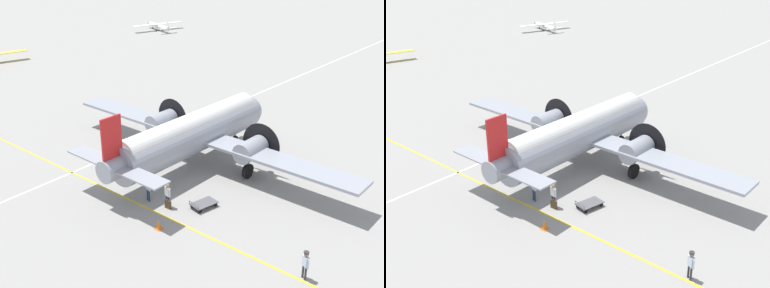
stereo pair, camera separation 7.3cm
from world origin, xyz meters
TOP-DOWN VIEW (x-y plane):
  - ground_plane at (0.00, 0.00)m, footprint 300.00×300.00m
  - apron_line_eastwest at (0.00, 6.65)m, footprint 120.00×0.16m
  - apron_line_northsouth at (6.01, 0.00)m, footprint 0.16×120.00m
  - airliner_main at (-0.00, -0.47)m, footprint 25.79×16.85m
  - crew_foreground at (-12.83, 6.42)m, footprint 0.50×0.37m
  - passenger_boarding at (-2.70, 5.66)m, footprint 0.56×0.27m
  - ramp_agent at (-1.21, 5.91)m, footprint 0.57×0.39m
  - suitcase_near_door at (-2.86, 5.81)m, footprint 0.48×0.13m
  - baggage_cart at (-4.53, 4.24)m, footprint 1.33×1.86m
  - light_aircraft_taxiing at (41.09, -39.35)m, footprint 7.52×9.85m
  - traffic_cone at (-4.03, 7.89)m, footprint 0.42×0.42m

SIDE VIEW (x-z plane):
  - ground_plane at x=0.00m, z-range 0.00..0.00m
  - apron_line_eastwest at x=0.00m, z-range 0.00..0.01m
  - apron_line_northsouth at x=6.01m, z-range 0.00..0.01m
  - traffic_cone at x=-4.03m, z-range -0.02..0.53m
  - baggage_cart at x=-4.53m, z-range -0.01..0.55m
  - suitcase_near_door at x=-2.86m, z-range -0.02..0.61m
  - light_aircraft_taxiing at x=41.09m, z-range -0.16..1.78m
  - passenger_boarding at x=-2.70m, z-range 0.19..1.87m
  - crew_foreground at x=-12.83m, z-range 0.21..1.85m
  - ramp_agent at x=-1.21m, z-range 0.23..2.01m
  - airliner_main at x=0.00m, z-range -0.43..5.64m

